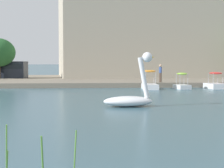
{
  "coord_description": "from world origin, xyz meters",
  "views": [
    {
      "loc": [
        0.9,
        -4.88,
        2.36
      ],
      "look_at": [
        2.56,
        18.38,
        1.03
      ],
      "focal_mm": 63.06,
      "sensor_mm": 36.0,
      "label": 1
    }
  ],
  "objects": [
    {
      "name": "apartment_block",
      "position": [
        7.45,
        46.14,
        6.49
      ],
      "size": [
        20.28,
        15.34,
        12.1
      ],
      "primitive_type": "cube",
      "rotation": [
        0.0,
        0.0,
        0.1
      ],
      "color": "#B2A893",
      "rests_on": "shore_bank_far"
    },
    {
      "name": "parked_van",
      "position": [
        -8.06,
        41.75,
        1.49
      ],
      "size": [
        4.74,
        2.52,
        1.94
      ],
      "color": "#1E232D",
      "rests_on": "shore_bank_far"
    },
    {
      "name": "pedal_boat_lime",
      "position": [
        9.37,
        28.59,
        0.43
      ],
      "size": [
        1.29,
        1.87,
        1.41
      ],
      "color": "white",
      "rests_on": "ground_plane"
    },
    {
      "name": "shore_bank_far",
      "position": [
        0.0,
        41.23,
        0.22
      ],
      "size": [
        114.84,
        22.12,
        0.44
      ],
      "primitive_type": "cube",
      "color": "slate",
      "rests_on": "ground_plane"
    },
    {
      "name": "swan_boat",
      "position": [
        3.33,
        15.48,
        0.56
      ],
      "size": [
        2.71,
        1.33,
        2.86
      ],
      "color": "white",
      "rests_on": "ground_plane"
    },
    {
      "name": "pedal_boat_orange",
      "position": [
        6.52,
        28.37,
        0.44
      ],
      "size": [
        1.23,
        2.39,
        1.64
      ],
      "color": "white",
      "rests_on": "ground_plane"
    },
    {
      "name": "pedal_boat_red",
      "position": [
        12.41,
        28.79,
        0.41
      ],
      "size": [
        1.6,
        2.37,
        1.45
      ],
      "color": "white",
      "rests_on": "ground_plane"
    },
    {
      "name": "person_on_path",
      "position": [
        7.95,
        31.04,
        1.34
      ],
      "size": [
        0.28,
        0.29,
        1.66
      ],
      "color": "#47382D",
      "rests_on": "shore_bank_far"
    }
  ]
}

